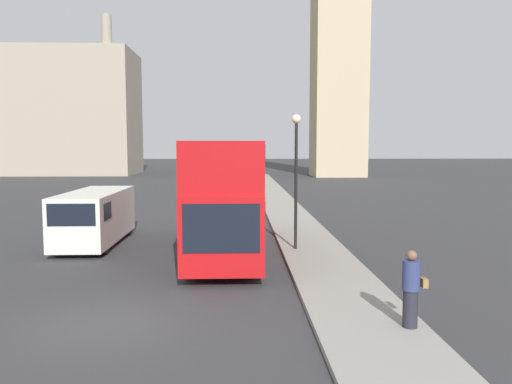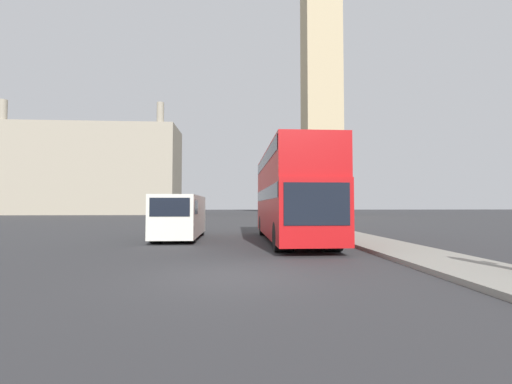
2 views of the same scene
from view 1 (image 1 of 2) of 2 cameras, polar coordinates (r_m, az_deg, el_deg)
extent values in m
plane|color=#333335|center=(12.83, -17.35, -14.12)|extent=(300.00, 300.00, 0.00)
cube|color=gray|center=(12.74, 12.04, -13.78)|extent=(2.59, 120.00, 0.15)
cube|color=#9E937F|center=(82.09, -25.74, 8.14)|extent=(34.71, 11.59, 18.02)
cylinder|color=#9E937F|center=(74.20, -16.72, 17.38)|extent=(1.39, 1.39, 3.96)
cube|color=#B71114|center=(19.82, -3.49, -2.51)|extent=(2.57, 10.45, 2.42)
cube|color=#B71114|center=(19.64, -3.52, 3.35)|extent=(2.57, 10.25, 1.63)
cube|color=black|center=(19.73, -3.50, -0.26)|extent=(2.61, 10.04, 0.55)
cube|color=black|center=(19.63, -3.53, 4.63)|extent=(2.61, 9.83, 0.55)
cube|color=black|center=(14.59, -4.00, -4.19)|extent=(2.26, 0.03, 1.45)
cylinder|color=black|center=(16.44, -7.03, -7.55)|extent=(0.72, 1.14, 1.14)
cylinder|color=black|center=(16.38, -0.52, -7.55)|extent=(0.72, 1.14, 1.14)
cylinder|color=black|center=(23.61, -5.51, -3.60)|extent=(0.72, 1.14, 1.14)
cylinder|color=black|center=(23.57, -1.00, -3.59)|extent=(0.72, 1.14, 1.14)
cube|color=silver|center=(22.44, -17.89, -2.58)|extent=(2.08, 6.11, 2.07)
cube|color=black|center=(19.48, -20.38, -2.47)|extent=(1.76, 0.02, 0.83)
cube|color=black|center=(20.50, -19.44, -2.07)|extent=(2.11, 1.10, 0.66)
cylinder|color=black|center=(20.86, -21.45, -5.70)|extent=(0.52, 0.73, 0.73)
cylinder|color=black|center=(20.40, -17.30, -5.82)|extent=(0.52, 0.73, 0.73)
cylinder|color=black|center=(24.76, -18.26, -3.91)|extent=(0.52, 0.73, 0.73)
cylinder|color=black|center=(24.37, -14.74, -3.96)|extent=(0.52, 0.73, 0.73)
cylinder|color=#23232D|center=(12.00, 17.21, -12.61)|extent=(0.33, 0.33, 0.85)
cylinder|color=navy|center=(11.79, 17.31, -9.09)|extent=(0.39, 0.39, 0.67)
sphere|color=brown|center=(11.68, 17.38, -6.95)|extent=(0.23, 0.23, 0.23)
cube|color=olive|center=(11.93, 18.65, -9.79)|extent=(0.12, 0.24, 0.20)
cylinder|color=black|center=(19.60, 4.58, 0.59)|extent=(0.12, 0.12, 4.92)
sphere|color=beige|center=(19.57, 4.64, 8.32)|extent=(0.36, 0.36, 0.36)
camera|label=2|loc=(5.09, -47.01, -25.48)|focal=24.00mm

